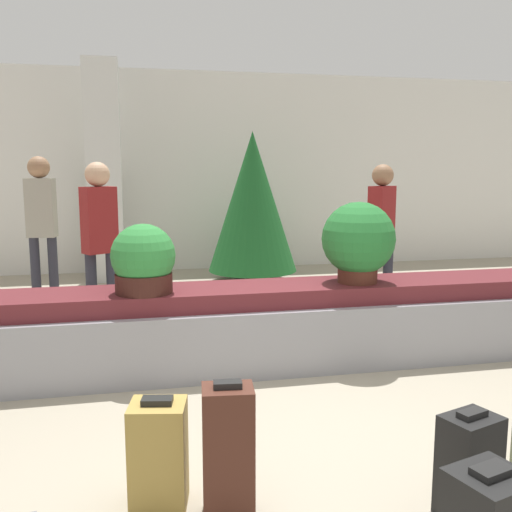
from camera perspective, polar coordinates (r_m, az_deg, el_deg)
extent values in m
plane|color=#9E937F|center=(3.55, 5.65, -19.15)|extent=(18.00, 18.00, 0.00)
cube|color=silver|center=(9.45, -6.22, 8.35)|extent=(18.00, 0.06, 3.20)
cube|color=gray|center=(4.86, 0.00, -7.83)|extent=(6.04, 0.76, 0.54)
cube|color=#5B1E23|center=(4.78, 0.00, -3.86)|extent=(5.80, 0.60, 0.15)
cube|color=silver|center=(8.73, -14.94, 8.08)|extent=(0.50, 0.50, 3.20)
cube|color=black|center=(2.60, 22.54, -19.22)|extent=(0.18, 0.14, 0.03)
cube|color=black|center=(3.08, 20.53, -19.05)|extent=(0.32, 0.28, 0.50)
cube|color=black|center=(2.97, 20.81, -14.53)|extent=(0.16, 0.11, 0.03)
cube|color=#472319|center=(2.86, -2.80, -19.07)|extent=(0.26, 0.22, 0.65)
cube|color=black|center=(2.71, -2.85, -12.71)|extent=(0.14, 0.08, 0.03)
cube|color=#A3843D|center=(3.00, -9.71, -19.04)|extent=(0.31, 0.28, 0.53)
cube|color=black|center=(2.88, -9.86, -14.07)|extent=(0.16, 0.11, 0.03)
cylinder|color=#4C2319|center=(4.95, 10.12, -1.43)|extent=(0.34, 0.34, 0.21)
sphere|color=#236B2D|center=(4.91, 10.21, 1.73)|extent=(0.62, 0.62, 0.62)
cylinder|color=#381914|center=(4.56, -11.14, -2.66)|extent=(0.45, 0.45, 0.16)
sphere|color=#2D7F38|center=(4.53, -11.22, 0.02)|extent=(0.50, 0.50, 0.50)
cylinder|color=#282833|center=(5.96, -16.08, -3.65)|extent=(0.11, 0.11, 0.83)
cylinder|color=#282833|center=(5.94, -14.16, -3.60)|extent=(0.11, 0.11, 0.83)
cube|color=maroon|center=(5.84, -15.41, 3.49)|extent=(0.37, 0.32, 0.65)
sphere|color=tan|center=(5.82, -15.59, 7.88)|extent=(0.24, 0.24, 0.24)
cylinder|color=#282833|center=(6.56, 11.43, -2.40)|extent=(0.11, 0.11, 0.82)
cylinder|color=#282833|center=(6.64, 13.01, -2.31)|extent=(0.11, 0.11, 0.82)
cube|color=maroon|center=(6.50, 12.44, 4.00)|extent=(0.36, 0.34, 0.65)
sphere|color=#936B4C|center=(6.48, 12.57, 7.90)|extent=(0.24, 0.24, 0.24)
cylinder|color=#282833|center=(7.21, -21.16, -1.64)|extent=(0.11, 0.11, 0.86)
cylinder|color=#282833|center=(7.18, -19.58, -1.60)|extent=(0.11, 0.11, 0.86)
cube|color=gray|center=(7.10, -20.71, 4.53)|extent=(0.34, 0.23, 0.68)
sphere|color=#936B4C|center=(7.08, -20.91, 8.30)|extent=(0.25, 0.25, 0.25)
cylinder|color=#4C331E|center=(8.38, -0.34, -2.03)|extent=(0.16, 0.16, 0.18)
cone|color=#195623|center=(8.25, -0.35, 5.44)|extent=(1.28, 1.28, 2.00)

